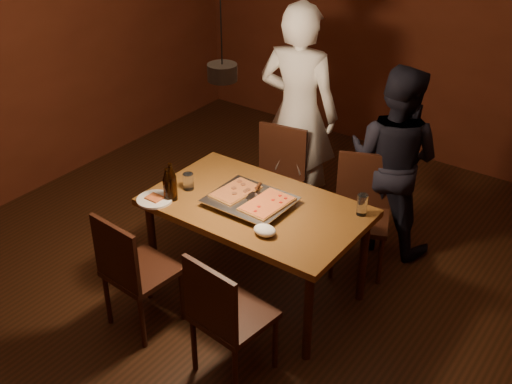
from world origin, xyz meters
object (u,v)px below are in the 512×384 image
Objects in this scene: dining_table at (256,214)px; pizza_tray at (250,202)px; beer_bottle_b at (171,182)px; chair_near_left at (131,264)px; diner_white at (298,114)px; chair_far_left at (277,171)px; beer_bottle_a at (168,184)px; chair_far_right at (362,202)px; pendant_lamp at (222,71)px; plate_slice at (155,199)px; diner_dark at (393,160)px; chair_near_right at (224,309)px.

dining_table is 0.11m from pizza_tray.
beer_bottle_b is (-0.49, -0.26, 0.12)m from pizza_tray.
beer_bottle_b is (-0.52, -0.28, 0.21)m from dining_table.
chair_near_left is 0.26× the size of diner_white.
beer_bottle_a is (-0.16, -1.12, 0.34)m from chair_far_left.
chair_far_right is 0.96m from pizza_tray.
diner_white reaches higher than dining_table.
chair_near_left is 0.44× the size of pendant_lamp.
beer_bottle_b is at bearing 43.92° from plate_slice.
beer_bottle_a is at bearing 52.62° from diner_dark.
beer_bottle_b is at bearing 25.08° from chair_far_right.
chair_far_left is 1.17m from beer_bottle_b.
pendant_lamp is (0.43, 0.06, 0.87)m from beer_bottle_b.
dining_table is 3.09× the size of chair_near_left.
pendant_lamp is at bearing 39.43° from chair_far_right.
plate_slice is 0.23× the size of pendant_lamp.
chair_near_left is 2.16m from diner_dark.
chair_far_right is 1.47m from beer_bottle_b.
chair_far_left is (-0.38, 0.82, -0.14)m from dining_table.
chair_far_right is at bearing 48.32° from beer_bottle_b.
chair_near_right is at bearing 103.78° from chair_far_left.
dining_table is at bearing 29.88° from beer_bottle_a.
beer_bottle_b is (-0.08, 0.52, 0.35)m from chair_near_left.
chair_near_left reaches higher than dining_table.
chair_far_left is 1.96× the size of beer_bottle_a.
diner_dark is at bearing 66.39° from dining_table.
diner_dark is at bearing 54.47° from beer_bottle_a.
beer_bottle_a is at bearing 73.83° from diner_white.
pendant_lamp reaches higher than chair_far_right.
pendant_lamp is (-0.43, 0.57, 1.22)m from chair_near_right.
plate_slice is (-0.60, -0.37, 0.08)m from dining_table.
chair_near_left is at bearing -68.13° from plate_slice.
beer_bottle_a is 0.16× the size of diner_dark.
beer_bottle_b is 0.15× the size of diner_white.
chair_near_left is 1.00× the size of chair_near_right.
chair_far_left is 0.81m from chair_far_right.
diner_white reaches higher than chair_far_left.
chair_far_left is at bearing 114.62° from dining_table.
pizza_tray is (-0.46, -0.81, 0.24)m from chair_far_right.
beer_bottle_b is (-0.85, 0.51, 0.35)m from chair_near_right.
pendant_lamp reaches higher than pizza_tray.
plate_slice is at bearing -148.59° from dining_table.
chair_near_left is 0.32× the size of diner_dark.
pendant_lamp is (0.34, 0.58, 1.22)m from chair_near_left.
chair_near_right is 1.95× the size of beer_bottle_a.
diner_white is (0.15, 1.43, 0.06)m from beer_bottle_a.
plate_slice is (-0.07, -0.06, -0.11)m from beer_bottle_a.
beer_bottle_b is at bearing 103.91° from chair_near_left.
pendant_lamp is at bearing -102.78° from pizza_tray.
chair_near_right is (-0.09, -1.58, 0.00)m from chair_far_right.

